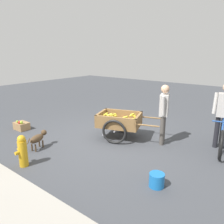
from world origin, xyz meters
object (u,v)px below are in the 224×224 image
object	(u,v)px
bicycle	(221,136)
plastic_bucket	(157,180)
fire_hydrant	(23,151)
vendor_person	(164,110)
apple_crate	(22,126)
fruit_cart	(119,122)
dog	(38,138)

from	to	relation	value
bicycle	plastic_bucket	xyz separation A→B (m)	(0.51, 2.26, -0.23)
fire_hydrant	vendor_person	bearing A→B (deg)	-121.25
fire_hydrant	apple_crate	distance (m)	2.40
fruit_cart	dog	world-z (taller)	fruit_cart
plastic_bucket	apple_crate	world-z (taller)	apple_crate
fruit_cart	plastic_bucket	distance (m)	2.36
fire_hydrant	apple_crate	xyz separation A→B (m)	(2.08, -1.18, -0.21)
apple_crate	fruit_cart	bearing A→B (deg)	-154.85
apple_crate	fire_hydrant	bearing A→B (deg)	150.51
fruit_cart	apple_crate	size ratio (longest dim) A/B	4.11
dog	bicycle	bearing A→B (deg)	-143.40
bicycle	plastic_bucket	world-z (taller)	bicycle
dog	fire_hydrant	distance (m)	0.85
plastic_bucket	fruit_cart	bearing A→B (deg)	-37.77
plastic_bucket	vendor_person	bearing A→B (deg)	-67.08
vendor_person	fire_hydrant	world-z (taller)	vendor_person
fruit_cart	plastic_bucket	world-z (taller)	fruit_cart
bicycle	dog	world-z (taller)	bicycle
fire_hydrant	bicycle	bearing A→B (deg)	-132.39
dog	apple_crate	world-z (taller)	dog
bicycle	fire_hydrant	size ratio (longest dim) A/B	2.44
fire_hydrant	plastic_bucket	world-z (taller)	fire_hydrant
vendor_person	bicycle	distance (m)	1.46
fruit_cart	apple_crate	bearing A→B (deg)	25.15
vendor_person	dog	world-z (taller)	vendor_person
fruit_cart	bicycle	world-z (taller)	bicycle
fire_hydrant	fruit_cart	bearing A→B (deg)	-104.46
bicycle	dog	bearing A→B (deg)	36.60
fruit_cart	vendor_person	bearing A→B (deg)	-160.86
bicycle	plastic_bucket	bearing A→B (deg)	77.26
fruit_cart	plastic_bucket	size ratio (longest dim) A/B	6.80
dog	fruit_cart	bearing A→B (deg)	-122.61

